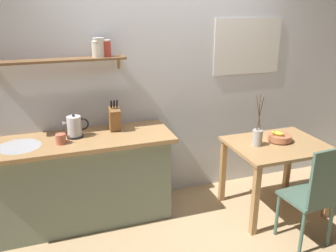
{
  "coord_description": "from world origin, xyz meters",
  "views": [
    {
      "loc": [
        -1.2,
        -2.94,
        2.14
      ],
      "look_at": [
        -0.1,
        0.25,
        0.95
      ],
      "focal_mm": 38.19,
      "sensor_mm": 36.0,
      "label": 1
    }
  ],
  "objects_px": {
    "dining_chair_near": "(314,193)",
    "fruit_bowl": "(279,137)",
    "coffee_mug_by_sink": "(61,139)",
    "electric_kettle": "(75,127)",
    "dining_table": "(276,155)",
    "knife_block": "(114,118)",
    "twig_vase": "(257,137)"
  },
  "relations": [
    {
      "from": "dining_table",
      "to": "dining_chair_near",
      "type": "distance_m",
      "value": 0.64
    },
    {
      "from": "dining_table",
      "to": "dining_chair_near",
      "type": "height_order",
      "value": "dining_chair_near"
    },
    {
      "from": "fruit_bowl",
      "to": "knife_block",
      "type": "xyz_separation_m",
      "value": [
        -1.62,
        0.47,
        0.23
      ]
    },
    {
      "from": "dining_table",
      "to": "coffee_mug_by_sink",
      "type": "distance_m",
      "value": 2.14
    },
    {
      "from": "fruit_bowl",
      "to": "electric_kettle",
      "type": "distance_m",
      "value": 2.06
    },
    {
      "from": "dining_chair_near",
      "to": "dining_table",
      "type": "bearing_deg",
      "value": 86.21
    },
    {
      "from": "dining_chair_near",
      "to": "fruit_bowl",
      "type": "xyz_separation_m",
      "value": [
        0.09,
        0.68,
        0.26
      ]
    },
    {
      "from": "coffee_mug_by_sink",
      "to": "electric_kettle",
      "type": "bearing_deg",
      "value": 44.17
    },
    {
      "from": "dining_table",
      "to": "twig_vase",
      "type": "xyz_separation_m",
      "value": [
        -0.23,
        0.03,
        0.21
      ]
    },
    {
      "from": "electric_kettle",
      "to": "twig_vase",
      "type": "bearing_deg",
      "value": -14.21
    },
    {
      "from": "dining_table",
      "to": "knife_block",
      "type": "distance_m",
      "value": 1.7
    },
    {
      "from": "electric_kettle",
      "to": "knife_block",
      "type": "height_order",
      "value": "knife_block"
    },
    {
      "from": "coffee_mug_by_sink",
      "to": "fruit_bowl",
      "type": "bearing_deg",
      "value": -7.61
    },
    {
      "from": "electric_kettle",
      "to": "fruit_bowl",
      "type": "bearing_deg",
      "value": -11.82
    },
    {
      "from": "dining_table",
      "to": "dining_chair_near",
      "type": "relative_size",
      "value": 0.97
    },
    {
      "from": "electric_kettle",
      "to": "knife_block",
      "type": "distance_m",
      "value": 0.39
    },
    {
      "from": "dining_chair_near",
      "to": "fruit_bowl",
      "type": "relative_size",
      "value": 4.13
    },
    {
      "from": "knife_block",
      "to": "coffee_mug_by_sink",
      "type": "relative_size",
      "value": 2.44
    },
    {
      "from": "fruit_bowl",
      "to": "twig_vase",
      "type": "distance_m",
      "value": 0.28
    },
    {
      "from": "knife_block",
      "to": "coffee_mug_by_sink",
      "type": "distance_m",
      "value": 0.56
    },
    {
      "from": "dining_table",
      "to": "dining_chair_near",
      "type": "bearing_deg",
      "value": -93.79
    },
    {
      "from": "twig_vase",
      "to": "dining_chair_near",
      "type": "bearing_deg",
      "value": -74.34
    },
    {
      "from": "electric_kettle",
      "to": "knife_block",
      "type": "bearing_deg",
      "value": 6.67
    },
    {
      "from": "dining_chair_near",
      "to": "coffee_mug_by_sink",
      "type": "bearing_deg",
      "value": 154.7
    },
    {
      "from": "fruit_bowl",
      "to": "dining_chair_near",
      "type": "bearing_deg",
      "value": -97.74
    },
    {
      "from": "dining_chair_near",
      "to": "knife_block",
      "type": "height_order",
      "value": "knife_block"
    },
    {
      "from": "dining_chair_near",
      "to": "electric_kettle",
      "type": "distance_m",
      "value": 2.26
    },
    {
      "from": "dining_chair_near",
      "to": "coffee_mug_by_sink",
      "type": "distance_m",
      "value": 2.31
    },
    {
      "from": "dining_chair_near",
      "to": "fruit_bowl",
      "type": "height_order",
      "value": "dining_chair_near"
    },
    {
      "from": "dining_table",
      "to": "knife_block",
      "type": "xyz_separation_m",
      "value": [
        -1.57,
        0.51,
        0.4
      ]
    },
    {
      "from": "dining_chair_near",
      "to": "coffee_mug_by_sink",
      "type": "xyz_separation_m",
      "value": [
        -2.05,
        0.97,
        0.41
      ]
    },
    {
      "from": "twig_vase",
      "to": "electric_kettle",
      "type": "xyz_separation_m",
      "value": [
        -1.73,
        0.44,
        0.16
      ]
    }
  ]
}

